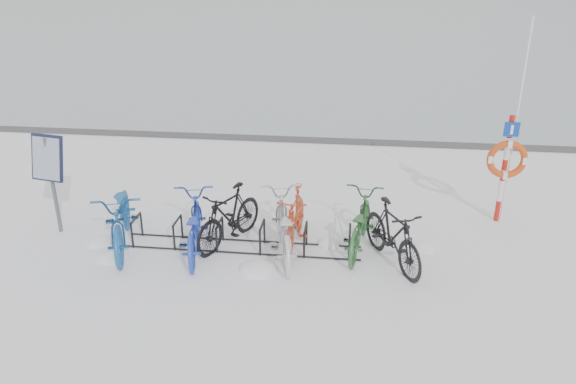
# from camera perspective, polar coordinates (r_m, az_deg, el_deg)

# --- Properties ---
(ground) EXTENTS (900.00, 900.00, 0.00)m
(ground) POSITION_cam_1_polar(r_m,az_deg,el_deg) (9.50, -4.77, -5.63)
(ground) COLOR white
(ground) RESTS_ON ground
(quay_edge) EXTENTS (400.00, 0.25, 0.10)m
(quay_edge) POSITION_cam_1_polar(r_m,az_deg,el_deg) (14.86, -0.28, 5.39)
(quay_edge) COLOR #3F3F42
(quay_edge) RESTS_ON ground
(bike_rack) EXTENTS (4.00, 0.48, 0.46)m
(bike_rack) POSITION_cam_1_polar(r_m,az_deg,el_deg) (9.41, -4.80, -4.67)
(bike_rack) COLOR black
(bike_rack) RESTS_ON ground
(info_board) EXTENTS (0.63, 0.34, 1.78)m
(info_board) POSITION_cam_1_polar(r_m,az_deg,el_deg) (10.29, -23.17, 2.66)
(info_board) COLOR #595B5E
(info_board) RESTS_ON ground
(lifebuoy_station) EXTENTS (0.70, 0.22, 3.63)m
(lifebuoy_station) POSITION_cam_1_polar(r_m,az_deg,el_deg) (10.59, 21.35, 3.11)
(lifebuoy_station) COLOR #B5190E
(lifebuoy_station) RESTS_ON ground
(bike_0) EXTENTS (1.37, 2.26, 1.12)m
(bike_0) POSITION_cam_1_polar(r_m,az_deg,el_deg) (9.71, -16.52, -2.20)
(bike_0) COLOR #195497
(bike_0) RESTS_ON ground
(bike_1) EXTENTS (1.03, 1.98, 0.99)m
(bike_1) POSITION_cam_1_polar(r_m,az_deg,el_deg) (9.28, -9.63, -3.18)
(bike_1) COLOR #223FB5
(bike_1) RESTS_ON ground
(bike_2) EXTENTS (1.16, 1.75, 1.02)m
(bike_2) POSITION_cam_1_polar(r_m,az_deg,el_deg) (9.47, -6.01, -2.30)
(bike_2) COLOR black
(bike_2) RESTS_ON ground
(bike_3) EXTENTS (1.08, 2.09, 1.04)m
(bike_3) POSITION_cam_1_polar(r_m,az_deg,el_deg) (9.06, -0.54, -3.32)
(bike_3) COLOR #BABDC2
(bike_3) RESTS_ON ground
(bike_4) EXTENTS (0.58, 1.71, 1.01)m
(bike_4) POSITION_cam_1_polar(r_m,az_deg,el_deg) (9.36, 0.72, -2.52)
(bike_4) COLOR #B93A1D
(bike_4) RESTS_ON ground
(bike_5) EXTENTS (0.91, 1.92, 0.97)m
(bike_5) POSITION_cam_1_polar(r_m,az_deg,el_deg) (9.34, 7.27, -2.95)
(bike_5) COLOR #2B5E2E
(bike_5) RESTS_ON ground
(bike_6) EXTENTS (1.22, 1.76, 1.04)m
(bike_6) POSITION_cam_1_polar(r_m,az_deg,el_deg) (8.95, 10.60, -4.12)
(bike_6) COLOR black
(bike_6) RESTS_ON ground
(snow_drifts) EXTENTS (5.93, 1.63, 0.21)m
(snow_drifts) POSITION_cam_1_polar(r_m,az_deg,el_deg) (9.37, -6.10, -6.12)
(snow_drifts) COLOR white
(snow_drifts) RESTS_ON ground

